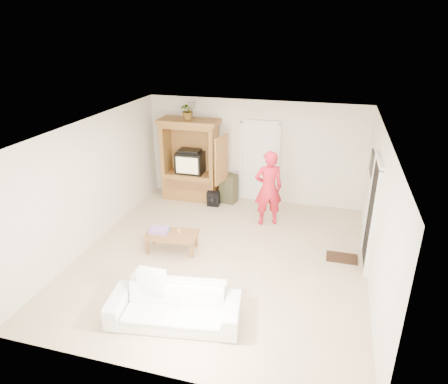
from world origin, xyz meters
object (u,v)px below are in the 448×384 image
Objects in this scene: armoire at (191,165)px; sofa at (174,306)px; man at (268,188)px; coffee_table at (172,236)px.

sofa is at bearing -73.47° from armoire.
man is at bearing -23.79° from armoire.
coffee_table is (0.53, -2.68, -0.57)m from armoire.
man reaches higher than sofa.
coffee_table is at bearing 104.93° from sofa.
armoire reaches higher than man.
armoire is at bearing 93.41° from coffee_table.
sofa reaches higher than coffee_table.
coffee_table is at bearing -78.82° from armoire.
sofa is 1.83× the size of coffee_table.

